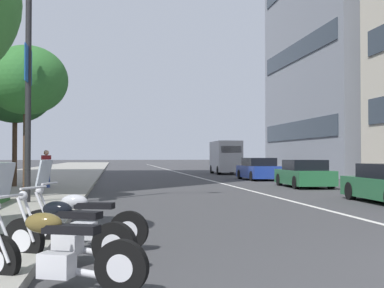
{
  "coord_description": "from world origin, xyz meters",
  "views": [
    {
      "loc": [
        -5.74,
        6.0,
        1.54
      ],
      "look_at": [
        13.53,
        3.1,
        1.99
      ],
      "focal_mm": 48.85,
      "sensor_mm": 36.0,
      "label": 1
    }
  ],
  "objects_px": {
    "motorcycle_by_sign_pole": "(82,222)",
    "car_approaching_light": "(304,174)",
    "motorcycle_mid_row": "(53,252)",
    "motorcycle_nearest_camera": "(66,236)",
    "car_far_down_avenue": "(259,169)",
    "delivery_van_ahead": "(226,157)",
    "street_tree_mid_sidewalk": "(15,91)",
    "pedestrian_on_plaza": "(46,169)",
    "street_tree_near_plaza_corner": "(27,81)",
    "street_lamp_with_banners": "(40,38)"
  },
  "relations": [
    {
      "from": "car_far_down_avenue",
      "to": "street_tree_near_plaza_corner",
      "type": "bearing_deg",
      "value": 138.19
    },
    {
      "from": "motorcycle_mid_row",
      "to": "street_tree_near_plaza_corner",
      "type": "height_order",
      "value": "street_tree_near_plaza_corner"
    },
    {
      "from": "street_lamp_with_banners",
      "to": "pedestrian_on_plaza",
      "type": "height_order",
      "value": "street_lamp_with_banners"
    },
    {
      "from": "motorcycle_mid_row",
      "to": "street_lamp_with_banners",
      "type": "distance_m",
      "value": 11.25
    },
    {
      "from": "motorcycle_nearest_camera",
      "to": "street_tree_mid_sidewalk",
      "type": "distance_m",
      "value": 18.19
    },
    {
      "from": "motorcycle_mid_row",
      "to": "motorcycle_by_sign_pole",
      "type": "bearing_deg",
      "value": -71.23
    },
    {
      "from": "car_approaching_light",
      "to": "street_tree_near_plaza_corner",
      "type": "height_order",
      "value": "street_tree_near_plaza_corner"
    },
    {
      "from": "motorcycle_nearest_camera",
      "to": "street_lamp_with_banners",
      "type": "distance_m",
      "value": 10.06
    },
    {
      "from": "car_approaching_light",
      "to": "street_tree_mid_sidewalk",
      "type": "xyz_separation_m",
      "value": [
        0.21,
        13.78,
        3.91
      ]
    },
    {
      "from": "motorcycle_nearest_camera",
      "to": "car_approaching_light",
      "type": "bearing_deg",
      "value": -93.11
    },
    {
      "from": "street_tree_near_plaza_corner",
      "to": "pedestrian_on_plaza",
      "type": "height_order",
      "value": "street_tree_near_plaza_corner"
    },
    {
      "from": "motorcycle_by_sign_pole",
      "to": "motorcycle_nearest_camera",
      "type": "bearing_deg",
      "value": 101.11
    },
    {
      "from": "delivery_van_ahead",
      "to": "street_tree_mid_sidewalk",
      "type": "height_order",
      "value": "street_tree_mid_sidewalk"
    },
    {
      "from": "motorcycle_by_sign_pole",
      "to": "delivery_van_ahead",
      "type": "distance_m",
      "value": 36.29
    },
    {
      "from": "pedestrian_on_plaza",
      "to": "motorcycle_mid_row",
      "type": "bearing_deg",
      "value": 7.69
    },
    {
      "from": "street_tree_mid_sidewalk",
      "to": "pedestrian_on_plaza",
      "type": "relative_size",
      "value": 3.58
    },
    {
      "from": "motorcycle_nearest_camera",
      "to": "street_tree_near_plaza_corner",
      "type": "height_order",
      "value": "street_tree_near_plaza_corner"
    },
    {
      "from": "street_tree_mid_sidewalk",
      "to": "motorcycle_nearest_camera",
      "type": "bearing_deg",
      "value": -167.48
    },
    {
      "from": "motorcycle_mid_row",
      "to": "motorcycle_nearest_camera",
      "type": "relative_size",
      "value": 1.08
    },
    {
      "from": "pedestrian_on_plaza",
      "to": "motorcycle_by_sign_pole",
      "type": "bearing_deg",
      "value": 9.6
    },
    {
      "from": "car_approaching_light",
      "to": "delivery_van_ahead",
      "type": "xyz_separation_m",
      "value": [
        19.08,
        -0.18,
        0.85
      ]
    },
    {
      "from": "motorcycle_mid_row",
      "to": "delivery_van_ahead",
      "type": "relative_size",
      "value": 0.4
    },
    {
      "from": "street_tree_mid_sidewalk",
      "to": "pedestrian_on_plaza",
      "type": "bearing_deg",
      "value": -127.2
    },
    {
      "from": "motorcycle_mid_row",
      "to": "pedestrian_on_plaza",
      "type": "xyz_separation_m",
      "value": [
        17.46,
        2.26,
        0.55
      ]
    },
    {
      "from": "car_approaching_light",
      "to": "car_far_down_avenue",
      "type": "distance_m",
      "value": 7.91
    },
    {
      "from": "delivery_van_ahead",
      "to": "street_tree_near_plaza_corner",
      "type": "height_order",
      "value": "street_tree_near_plaza_corner"
    },
    {
      "from": "motorcycle_mid_row",
      "to": "car_far_down_avenue",
      "type": "xyz_separation_m",
      "value": [
        26.34,
        -9.9,
        0.24
      ]
    },
    {
      "from": "street_tree_near_plaza_corner",
      "to": "car_approaching_light",
      "type": "bearing_deg",
      "value": -62.94
    },
    {
      "from": "street_tree_mid_sidewalk",
      "to": "pedestrian_on_plaza",
      "type": "distance_m",
      "value": 4.06
    },
    {
      "from": "street_lamp_with_banners",
      "to": "motorcycle_mid_row",
      "type": "bearing_deg",
      "value": -171.36
    },
    {
      "from": "street_tree_mid_sidewalk",
      "to": "street_tree_near_plaza_corner",
      "type": "bearing_deg",
      "value": -166.51
    },
    {
      "from": "motorcycle_nearest_camera",
      "to": "car_far_down_avenue",
      "type": "bearing_deg",
      "value": -84.46
    },
    {
      "from": "street_tree_near_plaza_corner",
      "to": "pedestrian_on_plaza",
      "type": "relative_size",
      "value": 3.13
    },
    {
      "from": "motorcycle_mid_row",
      "to": "motorcycle_nearest_camera",
      "type": "xyz_separation_m",
      "value": [
        1.35,
        -0.03,
        -0.01
      ]
    },
    {
      "from": "motorcycle_by_sign_pole",
      "to": "car_approaching_light",
      "type": "relative_size",
      "value": 0.48
    },
    {
      "from": "motorcycle_nearest_camera",
      "to": "car_far_down_avenue",
      "type": "distance_m",
      "value": 26.87
    },
    {
      "from": "delivery_van_ahead",
      "to": "street_tree_mid_sidewalk",
      "type": "relative_size",
      "value": 0.88
    },
    {
      "from": "car_approaching_light",
      "to": "pedestrian_on_plaza",
      "type": "height_order",
      "value": "pedestrian_on_plaza"
    },
    {
      "from": "car_far_down_avenue",
      "to": "delivery_van_ahead",
      "type": "relative_size",
      "value": 0.86
    },
    {
      "from": "motorcycle_nearest_camera",
      "to": "motorcycle_by_sign_pole",
      "type": "relative_size",
      "value": 0.92
    },
    {
      "from": "delivery_van_ahead",
      "to": "pedestrian_on_plaza",
      "type": "height_order",
      "value": "delivery_van_ahead"
    },
    {
      "from": "car_approaching_light",
      "to": "pedestrian_on_plaza",
      "type": "bearing_deg",
      "value": 97.3
    },
    {
      "from": "motorcycle_mid_row",
      "to": "street_tree_mid_sidewalk",
      "type": "distance_m",
      "value": 19.46
    },
    {
      "from": "motorcycle_nearest_camera",
      "to": "motorcycle_by_sign_pole",
      "type": "distance_m",
      "value": 1.3
    },
    {
      "from": "motorcycle_nearest_camera",
      "to": "car_far_down_avenue",
      "type": "xyz_separation_m",
      "value": [
        24.99,
        -9.87,
        0.25
      ]
    },
    {
      "from": "motorcycle_nearest_camera",
      "to": "street_tree_near_plaza_corner",
      "type": "bearing_deg",
      "value": -50.98
    },
    {
      "from": "street_tree_mid_sidewalk",
      "to": "pedestrian_on_plaza",
      "type": "height_order",
      "value": "street_tree_mid_sidewalk"
    },
    {
      "from": "car_far_down_avenue",
      "to": "motorcycle_mid_row",
      "type": "bearing_deg",
      "value": 158.26
    },
    {
      "from": "motorcycle_nearest_camera",
      "to": "pedestrian_on_plaza",
      "type": "height_order",
      "value": "pedestrian_on_plaza"
    },
    {
      "from": "car_approaching_light",
      "to": "pedestrian_on_plaza",
      "type": "xyz_separation_m",
      "value": [
        -0.97,
        12.23,
        0.35
      ]
    }
  ]
}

